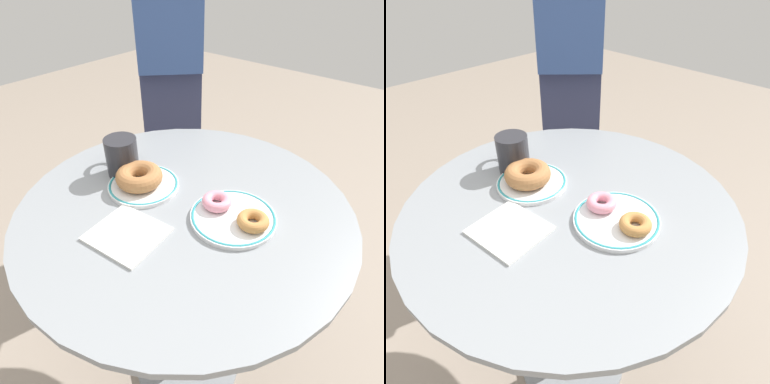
% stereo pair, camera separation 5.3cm
% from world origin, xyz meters
% --- Properties ---
extents(ground_plane, '(7.00, 7.00, 0.02)m').
position_xyz_m(ground_plane, '(0.00, 0.00, -0.01)').
color(ground_plane, gray).
extents(cafe_table, '(0.78, 0.78, 0.75)m').
position_xyz_m(cafe_table, '(0.00, 0.00, 0.54)').
color(cafe_table, gray).
rests_on(cafe_table, ground).
extents(plate_left, '(0.18, 0.18, 0.01)m').
position_xyz_m(plate_left, '(-0.12, -0.02, 0.76)').
color(plate_left, white).
rests_on(plate_left, cafe_table).
extents(plate_right, '(0.19, 0.19, 0.01)m').
position_xyz_m(plate_right, '(0.12, 0.03, 0.76)').
color(plate_right, white).
rests_on(plate_right, cafe_table).
extents(donut_cinnamon, '(0.15, 0.15, 0.04)m').
position_xyz_m(donut_cinnamon, '(-0.13, -0.02, 0.78)').
color(donut_cinnamon, '#A36B3D').
rests_on(donut_cinnamon, plate_left).
extents(donut_old_fashioned, '(0.10, 0.10, 0.02)m').
position_xyz_m(donut_old_fashioned, '(0.17, 0.03, 0.78)').
color(donut_old_fashioned, '#BC7F42').
rests_on(donut_old_fashioned, plate_right).
extents(donut_pink_frosted, '(0.08, 0.08, 0.02)m').
position_xyz_m(donut_pink_frosted, '(0.07, 0.03, 0.78)').
color(donut_pink_frosted, pink).
rests_on(donut_pink_frosted, plate_right).
extents(paper_napkin, '(0.16, 0.15, 0.01)m').
position_xyz_m(paper_napkin, '(-0.02, -0.16, 0.76)').
color(paper_napkin, white).
rests_on(paper_napkin, cafe_table).
extents(coffee_mug, '(0.12, 0.08, 0.10)m').
position_xyz_m(coffee_mug, '(-0.21, -0.01, 0.80)').
color(coffee_mug, '#28282D').
rests_on(coffee_mug, cafe_table).
extents(person_figure, '(0.46, 0.46, 1.70)m').
position_xyz_m(person_figure, '(-0.53, 0.52, 0.84)').
color(person_figure, '#2D3351').
rests_on(person_figure, ground).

